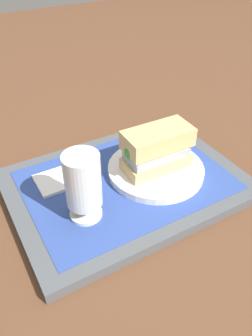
{
  "coord_description": "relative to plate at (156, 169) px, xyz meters",
  "views": [
    {
      "loc": [
        0.25,
        0.44,
        0.44
      ],
      "look_at": [
        0.0,
        0.0,
        0.05
      ],
      "focal_mm": 36.29,
      "sensor_mm": 36.0,
      "label": 1
    }
  ],
  "objects": [
    {
      "name": "tray",
      "position": [
        0.06,
        -0.01,
        -0.02
      ],
      "size": [
        0.44,
        0.32,
        0.02
      ],
      "primitive_type": "cube",
      "color": "#4C5156",
      "rests_on": "ground_plane"
    },
    {
      "name": "beer_glass",
      "position": [
        0.17,
        0.04,
        0.06
      ],
      "size": [
        0.06,
        0.06,
        0.12
      ],
      "color": "silver",
      "rests_on": "placemat"
    },
    {
      "name": "sandwich",
      "position": [
        0.0,
        -0.0,
        0.05
      ],
      "size": [
        0.13,
        0.07,
        0.08
      ],
      "rotation": [
        0.0,
        0.0,
        -0.02
      ],
      "color": "tan",
      "rests_on": "plate"
    },
    {
      "name": "placemat",
      "position": [
        0.06,
        -0.01,
        -0.01
      ],
      "size": [
        0.38,
        0.27,
        0.0
      ],
      "primitive_type": "cube",
      "color": "#2D4793",
      "rests_on": "tray"
    },
    {
      "name": "napkin_folded",
      "position": [
        0.17,
        -0.07,
        -0.0
      ],
      "size": [
        0.09,
        0.07,
        0.01
      ],
      "primitive_type": "cube",
      "color": "white",
      "rests_on": "placemat"
    },
    {
      "name": "ground_plane",
      "position": [
        0.06,
        -0.01,
        -0.03
      ],
      "size": [
        3.0,
        3.0,
        0.0
      ],
      "primitive_type": "plane",
      "color": "brown"
    },
    {
      "name": "plate",
      "position": [
        0.0,
        0.0,
        0.0
      ],
      "size": [
        0.19,
        0.19,
        0.01
      ],
      "primitive_type": "cylinder",
      "color": "white",
      "rests_on": "placemat"
    }
  ]
}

